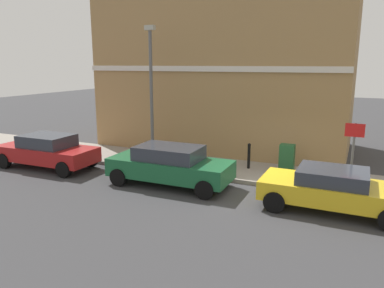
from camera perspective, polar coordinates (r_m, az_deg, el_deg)
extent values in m
plane|color=#38383A|center=(13.00, 12.85, -7.41)|extent=(80.00, 80.00, 0.00)
cube|color=gray|center=(16.72, -6.29, -2.44)|extent=(2.76, 30.00, 0.15)
cube|color=#9E7A4C|center=(19.45, 5.46, 10.38)|extent=(6.25, 12.09, 7.34)
cube|color=silver|center=(16.48, 1.79, 11.52)|extent=(0.12, 12.09, 0.24)
cube|color=gold|center=(11.81, 20.83, -6.88)|extent=(1.78, 4.16, 0.56)
cube|color=#2D333D|center=(11.67, 20.87, -4.66)|extent=(1.56, 1.97, 0.43)
cylinder|color=black|center=(11.31, 12.58, -8.71)|extent=(0.22, 0.64, 0.64)
cylinder|color=black|center=(12.85, 14.20, -6.21)|extent=(0.22, 0.64, 0.64)
cube|color=#195933|center=(13.31, -3.41, -3.73)|extent=(1.77, 4.46, 0.65)
cube|color=#2D333D|center=(13.18, -3.56, -1.40)|extent=(1.54, 2.31, 0.50)
cylinder|color=black|center=(13.57, -11.25, -5.05)|extent=(0.23, 0.64, 0.64)
cylinder|color=black|center=(14.86, -7.72, -3.40)|extent=(0.23, 0.64, 0.64)
cylinder|color=black|center=(12.05, 1.97, -7.07)|extent=(0.23, 0.64, 0.64)
cylinder|color=black|center=(13.48, 4.51, -4.97)|extent=(0.23, 0.64, 0.64)
cube|color=maroon|center=(16.67, -21.46, -1.35)|extent=(1.77, 4.33, 0.60)
cube|color=#2D333D|center=(16.51, -21.45, 0.44)|extent=(1.53, 2.07, 0.51)
cylinder|color=black|center=(17.40, -26.99, -2.33)|extent=(0.23, 0.64, 0.64)
cylinder|color=black|center=(18.41, -23.18, -1.22)|extent=(0.23, 0.64, 0.64)
cylinder|color=black|center=(15.10, -19.18, -3.73)|extent=(0.23, 0.64, 0.64)
cylinder|color=black|center=(16.26, -15.38, -2.36)|extent=(0.23, 0.64, 0.64)
cube|color=#1E4C28|center=(14.65, 14.41, -2.27)|extent=(0.40, 0.55, 1.15)
cube|color=#333333|center=(14.79, 14.30, -4.27)|extent=(0.46, 0.61, 0.08)
cylinder|color=black|center=(15.09, 8.76, -1.98)|extent=(0.12, 0.12, 0.95)
sphere|color=black|center=(14.98, 8.82, -0.14)|extent=(0.14, 0.14, 0.14)
cylinder|color=black|center=(14.36, 1.06, -2.58)|extent=(0.12, 0.12, 0.95)
sphere|color=black|center=(14.24, 1.06, -0.66)|extent=(0.14, 0.14, 0.14)
cylinder|color=#59595B|center=(13.30, 23.49, -1.84)|extent=(0.08, 0.08, 2.30)
cube|color=white|center=(13.11, 23.83, 1.96)|extent=(0.03, 0.56, 0.40)
cube|color=red|center=(13.09, 23.82, 1.95)|extent=(0.01, 0.60, 0.44)
cylinder|color=#59595B|center=(16.20, -6.27, 7.24)|extent=(0.14, 0.14, 5.50)
cube|color=#A5A599|center=(16.20, -6.52, 17.40)|extent=(0.20, 0.44, 0.20)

